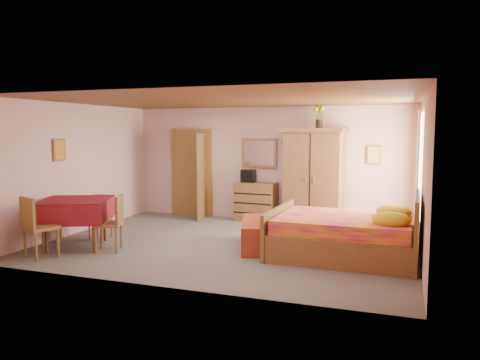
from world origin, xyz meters
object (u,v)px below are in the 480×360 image
at_px(bed, 344,224).
at_px(chair_south, 41,227).
at_px(wall_mirror, 259,153).
at_px(chest_of_drawers, 256,202).
at_px(floor_lamp, 286,183).
at_px(sunflower_vase, 319,116).
at_px(stereo, 248,176).
at_px(chair_east, 108,223).
at_px(chair_north, 100,217).
at_px(wardrobe, 314,177).
at_px(chair_west, 43,217).
at_px(dining_table, 76,223).
at_px(bench, 258,234).

xyz_separation_m(bed, chair_south, (-4.64, -1.72, -0.04)).
distance_m(wall_mirror, bed, 3.60).
xyz_separation_m(chest_of_drawers, floor_lamp, (0.68, 0.01, 0.46)).
distance_m(floor_lamp, sunflower_vase, 1.64).
xyz_separation_m(stereo, chair_east, (-1.39, -3.43, -0.55)).
xyz_separation_m(bed, chair_north, (-4.54, -0.27, -0.13)).
bearing_deg(wardrobe, sunflower_vase, 25.16).
bearing_deg(chair_west, chair_north, 128.03).
height_order(stereo, chair_north, stereo).
distance_m(stereo, sunflower_vase, 2.10).
relative_size(dining_table, chair_south, 1.15).
bearing_deg(stereo, wall_mirror, 40.70).
bearing_deg(chair_south, chair_north, 107.37).
relative_size(chair_north, chair_east, 0.87).
relative_size(bed, chair_west, 2.37).
bearing_deg(chair_east, stereo, -42.00).
xyz_separation_m(stereo, wardrobe, (1.53, -0.11, 0.03)).
relative_size(chest_of_drawers, sunflower_vase, 1.83).
bearing_deg(chair_west, floor_lamp, 125.69).
distance_m(bench, chair_west, 3.91).
bearing_deg(floor_lamp, dining_table, -131.83).
bearing_deg(floor_lamp, bed, -56.74).
xyz_separation_m(bed, chair_west, (-5.26, -0.98, -0.05)).
relative_size(stereo, chair_east, 0.33).
height_order(sunflower_vase, chair_west, sunflower_vase).
bearing_deg(chest_of_drawers, stereo, 173.27).
bearing_deg(chair_east, wardrobe, -61.26).
bearing_deg(chair_north, stereo, -135.31).
xyz_separation_m(floor_lamp, chair_south, (-3.06, -4.13, -0.40)).
relative_size(floor_lamp, sunflower_vase, 3.54).
distance_m(sunflower_vase, bench, 3.19).
distance_m(wall_mirror, chair_east, 4.09).
relative_size(stereo, dining_table, 0.27).
bearing_deg(bed, bench, 178.73).
xyz_separation_m(stereo, floor_lamp, (0.88, -0.03, -0.12)).
bearing_deg(chest_of_drawers, bench, -68.17).
bearing_deg(chair_north, wardrobe, -152.05).
bearing_deg(sunflower_vase, chest_of_drawers, 178.26).
xyz_separation_m(bench, chair_south, (-3.14, -1.79, 0.26)).
relative_size(chest_of_drawers, wardrobe, 0.44).
distance_m(bed, dining_table, 4.67).
height_order(sunflower_vase, chair_east, sunflower_vase).
bearing_deg(floor_lamp, chest_of_drawers, -179.10).
bearing_deg(chair_north, chair_south, 78.50).
distance_m(floor_lamp, chair_south, 5.15).
bearing_deg(wall_mirror, bench, -70.41).
height_order(bench, chair_north, chair_north).
relative_size(chair_north, chair_west, 0.84).
xyz_separation_m(wall_mirror, chair_north, (-2.28, -2.88, -1.14)).
relative_size(sunflower_vase, chair_east, 0.53).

